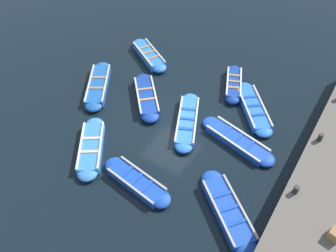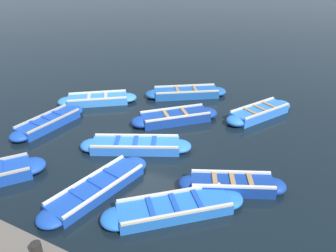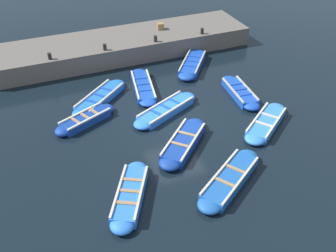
% 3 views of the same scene
% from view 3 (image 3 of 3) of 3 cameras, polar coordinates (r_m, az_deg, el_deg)
% --- Properties ---
extents(ground_plane, '(120.00, 120.00, 0.00)m').
position_cam_3_polar(ground_plane, '(18.14, 1.01, 0.73)').
color(ground_plane, black).
extents(boat_centre, '(2.45, 3.91, 0.39)m').
position_cam_3_polar(boat_centre, '(18.61, -0.32, 2.35)').
color(boat_centre, blue).
rests_on(boat_centre, ground).
extents(boat_end_of_row, '(3.52, 2.45, 0.45)m').
position_cam_3_polar(boat_end_of_row, '(14.33, -5.53, -9.94)').
color(boat_end_of_row, blue).
rests_on(boat_end_of_row, ground).
extents(boat_drifting, '(2.93, 3.80, 0.44)m').
position_cam_3_polar(boat_drifting, '(15.04, 8.96, -7.65)').
color(boat_drifting, '#1E59AD').
rests_on(boat_drifting, ground).
extents(boat_tucked, '(1.95, 3.17, 0.43)m').
position_cam_3_polar(boat_tucked, '(18.31, -11.90, 0.94)').
color(boat_tucked, navy).
rests_on(boat_tucked, ground).
extents(boat_bow_out, '(3.21, 3.28, 0.44)m').
position_cam_3_polar(boat_bow_out, '(16.54, 2.23, -2.44)').
color(boat_bow_out, navy).
rests_on(boat_bow_out, ground).
extents(boat_inner_gap, '(3.97, 1.56, 0.36)m').
position_cam_3_polar(boat_inner_gap, '(20.56, -3.64, 5.74)').
color(boat_inner_gap, '#1947B7').
rests_on(boat_inner_gap, ground).
extents(boat_outer_right, '(3.25, 3.52, 0.37)m').
position_cam_3_polar(boat_outer_right, '(19.83, -9.88, 4.04)').
color(boat_outer_right, blue).
rests_on(boat_outer_right, ground).
extents(boat_outer_left, '(2.85, 3.44, 0.41)m').
position_cam_3_polar(boat_outer_left, '(18.26, 14.04, 0.43)').
color(boat_outer_left, '#3884E0').
rests_on(boat_outer_left, ground).
extents(boat_near_quay, '(3.61, 3.07, 0.44)m').
position_cam_3_polar(boat_near_quay, '(22.72, 3.56, 8.96)').
color(boat_near_quay, '#1947B7').
rests_on(boat_near_quay, ground).
extents(boat_mid_row, '(3.48, 1.15, 0.41)m').
position_cam_3_polar(boat_mid_row, '(20.30, 10.36, 4.84)').
color(boat_mid_row, '#1947B7').
rests_on(boat_mid_row, ground).
extents(quay_wall, '(3.54, 15.26, 1.09)m').
position_cam_3_polar(quay_wall, '(24.32, -6.40, 11.61)').
color(quay_wall, '#605951').
rests_on(quay_wall, ground).
extents(bollard_north, '(0.20, 0.20, 0.35)m').
position_cam_3_polar(bollard_north, '(22.03, -16.80, 9.68)').
color(bollard_north, black).
rests_on(bollard_north, quay_wall).
extents(bollard_mid_north, '(0.20, 0.20, 0.35)m').
position_cam_3_polar(bollard_mid_north, '(22.43, -9.16, 11.25)').
color(bollard_mid_north, black).
rests_on(bollard_mid_north, quay_wall).
extents(bollard_mid_south, '(0.20, 0.20, 0.35)m').
position_cam_3_polar(bollard_mid_south, '(23.21, -1.84, 12.55)').
color(bollard_mid_south, black).
rests_on(bollard_mid_south, quay_wall).
extents(bollard_south, '(0.20, 0.20, 0.35)m').
position_cam_3_polar(bollard_south, '(24.35, 4.97, 13.57)').
color(bollard_south, black).
rests_on(bollard_south, quay_wall).
extents(wooden_crate, '(0.43, 0.43, 0.38)m').
position_cam_3_polar(wooden_crate, '(24.94, -1.11, 14.29)').
color(wooden_crate, olive).
rests_on(wooden_crate, quay_wall).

